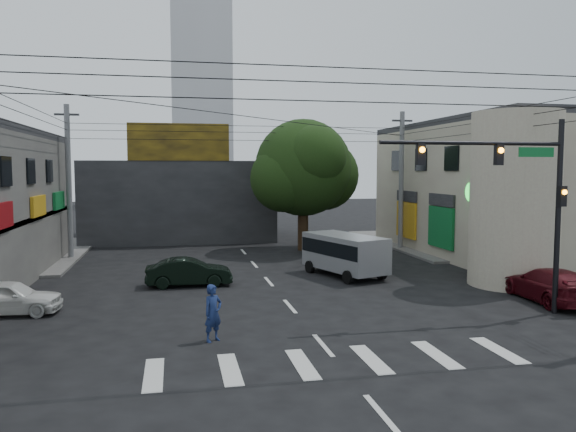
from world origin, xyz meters
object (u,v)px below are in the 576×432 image
object	(u,v)px
utility_pole_far_right	(401,181)
maroon_sedan	(549,285)
silver_minivan	(345,256)
navy_van	(353,252)
traffic_gantry	(519,185)
white_compact	(8,297)
traffic_officer	(213,313)
utility_pole_far_left	(69,183)
street_tree	(303,168)
dark_sedan	(189,272)

from	to	relation	value
utility_pole_far_right	maroon_sedan	world-z (taller)	utility_pole_far_right
silver_minivan	utility_pole_far_right	bearing A→B (deg)	-57.00
silver_minivan	navy_van	xyz separation A→B (m)	(1.14, 2.16, -0.16)
traffic_gantry	silver_minivan	size ratio (longest dim) A/B	1.37
white_compact	traffic_officer	distance (m)	8.68
traffic_gantry	silver_minivan	bearing A→B (deg)	114.01
traffic_gantry	maroon_sedan	size ratio (longest dim) A/B	1.46
white_compact	traffic_officer	world-z (taller)	traffic_officer
utility_pole_far_left	traffic_gantry	bearing A→B (deg)	-42.86
traffic_officer	street_tree	bearing A→B (deg)	34.03
dark_sedan	navy_van	world-z (taller)	navy_van
navy_van	traffic_officer	distance (m)	14.38
traffic_gantry	utility_pole_far_left	bearing A→B (deg)	137.14
street_tree	utility_pole_far_left	bearing A→B (deg)	-176.05
traffic_gantry	maroon_sedan	xyz separation A→B (m)	(2.68, 1.69, -4.13)
street_tree	utility_pole_far_left	size ratio (longest dim) A/B	0.95
utility_pole_far_right	utility_pole_far_left	bearing A→B (deg)	180.00
white_compact	traffic_officer	bearing A→B (deg)	-118.49
traffic_gantry	dark_sedan	world-z (taller)	traffic_gantry
maroon_sedan	utility_pole_far_left	bearing A→B (deg)	-32.14
utility_pole_far_left	maroon_sedan	size ratio (longest dim) A/B	1.87
white_compact	traffic_gantry	bearing A→B (deg)	-97.01
utility_pole_far_left	maroon_sedan	bearing A→B (deg)	-36.09
utility_pole_far_right	traffic_officer	bearing A→B (deg)	-127.57
dark_sedan	white_compact	size ratio (longest dim) A/B	1.00
dark_sedan	silver_minivan	world-z (taller)	silver_minivan
utility_pole_far_left	white_compact	xyz separation A→B (m)	(0.00, -13.11, -3.95)
street_tree	utility_pole_far_right	distance (m)	6.63
utility_pole_far_right	silver_minivan	bearing A→B (deg)	-127.89
street_tree	traffic_officer	distance (m)	20.75
utility_pole_far_right	dark_sedan	distance (m)	17.45
maroon_sedan	silver_minivan	size ratio (longest dim) A/B	0.94
street_tree	maroon_sedan	xyz separation A→B (m)	(6.50, -16.31, -4.78)
silver_minivan	navy_van	distance (m)	2.45
utility_pole_far_left	utility_pole_far_right	world-z (taller)	same
utility_pole_far_left	maroon_sedan	world-z (taller)	utility_pole_far_left
white_compact	utility_pole_far_right	bearing A→B (deg)	-53.04
maroon_sedan	traffic_officer	distance (m)	14.01
street_tree	white_compact	distance (m)	20.80
maroon_sedan	silver_minivan	xyz separation A→B (m)	(-6.52, 6.93, 0.34)
maroon_sedan	traffic_officer	size ratio (longest dim) A/B	2.73
traffic_gantry	white_compact	world-z (taller)	traffic_gantry
utility_pole_far_right	white_compact	distance (m)	25.07
traffic_officer	utility_pole_far_left	bearing A→B (deg)	77.08
traffic_gantry	utility_pole_far_left	distance (m)	25.00
silver_minivan	traffic_officer	size ratio (longest dim) A/B	2.91
utility_pole_far_right	maroon_sedan	size ratio (longest dim) A/B	1.87
traffic_gantry	utility_pole_far_left	xyz separation A→B (m)	(-18.32, 17.00, -0.23)
white_compact	navy_van	size ratio (longest dim) A/B	0.84
street_tree	dark_sedan	world-z (taller)	street_tree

